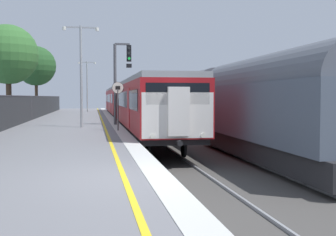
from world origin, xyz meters
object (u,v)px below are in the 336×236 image
object	(u,v)px
platform_lamp_far	(87,82)
signal_gantry	(120,74)
platform_lamp_mid	(81,68)
background_tree_right	(10,56)
background_tree_centre	(36,67)
commuter_train_at_platform	(130,102)
freight_train_adjacent_track	(192,102)
speed_limit_sign	(118,99)

from	to	relation	value
platform_lamp_far	signal_gantry	bearing A→B (deg)	-84.33
platform_lamp_mid	background_tree_right	distance (m)	12.05
background_tree_centre	background_tree_right	size ratio (longest dim) A/B	0.95
commuter_train_at_platform	freight_train_adjacent_track	xyz separation A→B (m)	(4.00, -5.93, 0.10)
platform_lamp_far	freight_train_adjacent_track	bearing A→B (deg)	-67.52
platform_lamp_far	commuter_train_at_platform	bearing A→B (deg)	-73.72
platform_lamp_mid	background_tree_centre	bearing A→B (deg)	103.63
speed_limit_sign	background_tree_centre	distance (m)	25.30
commuter_train_at_platform	background_tree_right	xyz separation A→B (m)	(-9.45, -1.16, 3.58)
freight_train_adjacent_track	background_tree_centre	distance (m)	20.48
signal_gantry	background_tree_right	distance (m)	11.97
platform_lamp_mid	background_tree_centre	distance (m)	21.93
signal_gantry	freight_train_adjacent_track	bearing A→B (deg)	36.00
background_tree_right	background_tree_centre	bearing A→B (deg)	86.96
freight_train_adjacent_track	platform_lamp_far	bearing A→B (deg)	112.48
commuter_train_at_platform	signal_gantry	xyz separation A→B (m)	(-1.47, -9.91, 1.84)
platform_lamp_mid	platform_lamp_far	size ratio (longest dim) A/B	0.99
commuter_train_at_platform	platform_lamp_far	world-z (taller)	platform_lamp_far
speed_limit_sign	platform_lamp_mid	xyz separation A→B (m)	(-1.87, 2.83, 1.77)
signal_gantry	background_tree_centre	distance (m)	20.96
speed_limit_sign	background_tree_right	size ratio (longest dim) A/B	0.34
background_tree_centre	platform_lamp_mid	bearing A→B (deg)	-76.37
background_tree_right	speed_limit_sign	bearing A→B (deg)	-60.28
platform_lamp_mid	platform_lamp_far	xyz separation A→B (m)	(0.00, 24.38, 0.02)
freight_train_adjacent_track	speed_limit_sign	size ratio (longest dim) A/B	16.49
speed_limit_sign	freight_train_adjacent_track	bearing A→B (deg)	55.60
speed_limit_sign	background_tree_centre	world-z (taller)	background_tree_centre
freight_train_adjacent_track	platform_lamp_mid	xyz separation A→B (m)	(-7.72, -5.71, 1.98)
commuter_train_at_platform	signal_gantry	size ratio (longest dim) A/B	8.40
signal_gantry	platform_lamp_far	world-z (taller)	platform_lamp_far
commuter_train_at_platform	platform_lamp_mid	size ratio (longest dim) A/B	7.36
signal_gantry	background_tree_centre	xyz separation A→B (m)	(-7.40, 19.53, 1.70)
commuter_train_at_platform	speed_limit_sign	bearing A→B (deg)	-97.27
freight_train_adjacent_track	platform_lamp_mid	size ratio (longest dim) A/B	7.15
signal_gantry	platform_lamp_far	size ratio (longest dim) A/B	0.87
speed_limit_sign	background_tree_right	distance (m)	15.68
platform_lamp_mid	commuter_train_at_platform	bearing A→B (deg)	72.29
platform_lamp_far	platform_lamp_mid	bearing A→B (deg)	-90.00
speed_limit_sign	platform_lamp_far	size ratio (longest dim) A/B	0.43
platform_lamp_mid	background_tree_centre	world-z (taller)	background_tree_centre
background_tree_centre	background_tree_right	xyz separation A→B (m)	(-0.57, -10.77, 0.04)
commuter_train_at_platform	background_tree_centre	size ratio (longest dim) A/B	6.01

